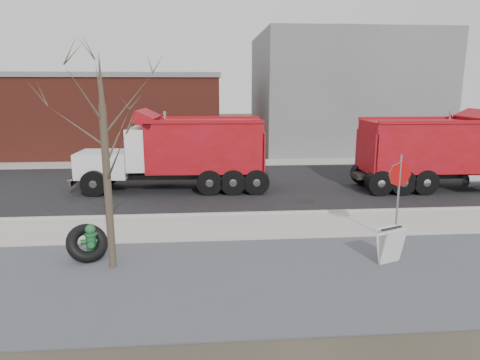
{
  "coord_description": "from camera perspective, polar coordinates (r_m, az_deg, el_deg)",
  "views": [
    {
      "loc": [
        -0.86,
        -12.73,
        4.39
      ],
      "look_at": [
        0.25,
        0.95,
        1.4
      ],
      "focal_mm": 32.0,
      "sensor_mm": 36.0,
      "label": 1
    }
  ],
  "objects": [
    {
      "name": "fire_hydrant",
      "position": [
        11.88,
        -19.23,
        -7.93
      ],
      "size": [
        0.53,
        0.51,
        0.93
      ],
      "rotation": [
        0.0,
        0.0,
        0.26
      ],
      "color": "#266534",
      "rests_on": "ground"
    },
    {
      "name": "stop_sign",
      "position": [
        12.68,
        20.46,
        -0.44
      ],
      "size": [
        0.69,
        0.16,
        2.57
      ],
      "rotation": [
        0.0,
        0.0,
        -0.21
      ],
      "color": "gray",
      "rests_on": "ground"
    },
    {
      "name": "road",
      "position": [
        19.54,
        -2.01,
        -0.67
      ],
      "size": [
        60.0,
        9.4,
        0.02
      ],
      "primitive_type": "cube",
      "color": "black",
      "rests_on": "ground"
    },
    {
      "name": "sidewalk",
      "position": [
        13.72,
        -0.82,
        -6.24
      ],
      "size": [
        60.0,
        2.5,
        0.06
      ],
      "primitive_type": "cube",
      "color": "#9E9B93",
      "rests_on": "ground"
    },
    {
      "name": "sandwich_board",
      "position": [
        11.52,
        19.4,
        -8.19
      ],
      "size": [
        0.78,
        0.65,
        0.94
      ],
      "rotation": [
        0.0,
        0.0,
        0.39
      ],
      "color": "silver",
      "rests_on": "ground"
    },
    {
      "name": "truck_tire",
      "position": [
        11.79,
        -19.71,
        -7.91
      ],
      "size": [
        1.36,
        1.31,
        1.01
      ],
      "color": "black",
      "rests_on": "ground"
    },
    {
      "name": "curb",
      "position": [
        14.94,
        -1.16,
        -4.57
      ],
      "size": [
        60.0,
        0.15,
        0.11
      ],
      "primitive_type": "cube",
      "color": "#9E9B93",
      "rests_on": "ground"
    },
    {
      "name": "bare_tree",
      "position": [
        10.45,
        -17.66,
        5.71
      ],
      "size": [
        3.2,
        3.2,
        5.2
      ],
      "color": "#382D23",
      "rests_on": "ground"
    },
    {
      "name": "building_grey",
      "position": [
        32.27,
        13.41,
        11.27
      ],
      "size": [
        12.0,
        10.0,
        8.0
      ],
      "color": "gray",
      "rests_on": "ground"
    },
    {
      "name": "dump_truck_red_b",
      "position": [
        18.48,
        -7.8,
        3.95
      ],
      "size": [
        8.14,
        2.64,
        3.43
      ],
      "rotation": [
        0.0,
        0.0,
        3.1
      ],
      "color": "black",
      "rests_on": "ground"
    },
    {
      "name": "dump_truck_red_a",
      "position": [
        20.51,
        25.57,
        3.64
      ],
      "size": [
        8.43,
        2.4,
        3.4
      ],
      "rotation": [
        0.0,
        0.0,
        -0.01
      ],
      "color": "black",
      "rests_on": "ground"
    },
    {
      "name": "far_sidewalk",
      "position": [
        25.12,
        -2.62,
        2.28
      ],
      "size": [
        60.0,
        2.0,
        0.06
      ],
      "primitive_type": "cube",
      "color": "#9E9B93",
      "rests_on": "ground"
    },
    {
      "name": "gravel_verge",
      "position": [
        10.25,
        0.62,
        -12.98
      ],
      "size": [
        60.0,
        5.0,
        0.03
      ],
      "primitive_type": "cube",
      "color": "slate",
      "rests_on": "ground"
    },
    {
      "name": "ground",
      "position": [
        13.49,
        -0.75,
        -6.7
      ],
      "size": [
        120.0,
        120.0,
        0.0
      ],
      "primitive_type": "plane",
      "color": "#383328",
      "rests_on": "ground"
    },
    {
      "name": "building_brick",
      "position": [
        31.15,
        -21.94,
        8.22
      ],
      "size": [
        20.2,
        8.2,
        5.3
      ],
      "color": "maroon",
      "rests_on": "ground"
    }
  ]
}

